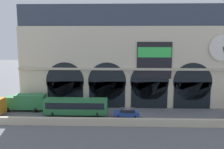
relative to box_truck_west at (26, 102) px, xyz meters
The scene contains 6 objects.
ground_plane 19.53m from the box_truck_west, ahead, with size 200.00×200.00×0.00m, color slate.
quay_parapet_wall 20.73m from the box_truck_west, 21.25° to the right, with size 90.00×0.70×1.22m, color beige.
station_building 21.55m from the box_truck_west, 14.88° to the left, with size 42.74×5.68×19.98m.
box_truck_west is the anchor object (origin of this frame).
bus_midwest 10.42m from the box_truck_west, 16.34° to the right, with size 11.00×3.25×3.10m.
car_center 19.23m from the box_truck_west, ahead, with size 4.40×2.22×1.55m.
Camera 1 is at (-1.43, -42.65, 14.07)m, focal length 40.10 mm.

